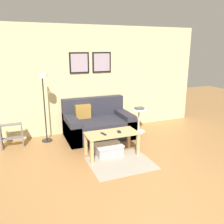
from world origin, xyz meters
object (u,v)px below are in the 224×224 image
at_px(couch, 98,124).
at_px(storage_bin, 109,149).
at_px(book_stack, 139,108).
at_px(coffee_table, 112,137).
at_px(remote_control, 104,134).
at_px(floor_lamp, 44,98).
at_px(side_table, 139,118).
at_px(cell_phone, 119,132).
at_px(step_stool, 12,135).

xyz_separation_m(couch, storage_bin, (-0.12, -1.04, -0.18)).
xyz_separation_m(couch, book_stack, (1.05, -0.09, 0.31)).
relative_size(coffee_table, book_stack, 4.32).
distance_m(storage_bin, remote_control, 0.39).
distance_m(couch, floor_lamp, 1.37).
bearing_deg(couch, storage_bin, -96.55).
bearing_deg(book_stack, couch, 175.38).
xyz_separation_m(storage_bin, book_stack, (1.17, 0.96, 0.50)).
xyz_separation_m(couch, floor_lamp, (-1.16, 0.01, 0.73)).
height_order(couch, floor_lamp, floor_lamp).
distance_m(couch, side_table, 1.05).
distance_m(couch, remote_control, 1.14).
distance_m(storage_bin, cell_phone, 0.41).
bearing_deg(remote_control, step_stool, 130.02).
bearing_deg(storage_bin, couch, 83.45).
relative_size(side_table, step_stool, 1.21).
height_order(side_table, step_stool, side_table).
distance_m(floor_lamp, step_stool, 1.05).
relative_size(couch, remote_control, 10.09).
relative_size(floor_lamp, book_stack, 6.61).
distance_m(couch, storage_bin, 1.06).
bearing_deg(side_table, step_stool, 176.33).
relative_size(storage_bin, side_table, 0.90).
xyz_separation_m(floor_lamp, remote_control, (0.92, -1.11, -0.55)).
distance_m(book_stack, cell_phone, 1.40).
relative_size(coffee_table, step_stool, 2.10).
bearing_deg(floor_lamp, storage_bin, -45.32).
bearing_deg(couch, cell_phone, -85.75).
distance_m(book_stack, step_stool, 2.96).
xyz_separation_m(coffee_table, side_table, (1.11, 0.98, -0.02)).
bearing_deg(floor_lamp, side_table, -2.76).
bearing_deg(couch, side_table, -5.01).
relative_size(coffee_table, storage_bin, 1.92).
height_order(storage_bin, floor_lamp, floor_lamp).
bearing_deg(floor_lamp, couch, -0.73).
bearing_deg(storage_bin, cell_phone, -11.65).
xyz_separation_m(side_table, book_stack, (0.01, 0.01, 0.26)).
bearing_deg(book_stack, floor_lamp, 177.41).
xyz_separation_m(floor_lamp, step_stool, (-0.72, 0.08, -0.76)).
bearing_deg(step_stool, remote_control, -36.09).
distance_m(couch, coffee_table, 1.08).
xyz_separation_m(remote_control, cell_phone, (0.32, 0.01, -0.01)).
distance_m(coffee_table, side_table, 1.49).
height_order(book_stack, cell_phone, book_stack).
bearing_deg(step_stool, coffee_table, -32.91).
xyz_separation_m(storage_bin, side_table, (1.16, 0.95, 0.24)).
bearing_deg(coffee_table, side_table, 41.42).
bearing_deg(storage_bin, book_stack, 39.17).
distance_m(floor_lamp, cell_phone, 1.75).
bearing_deg(side_table, remote_control, -142.04).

